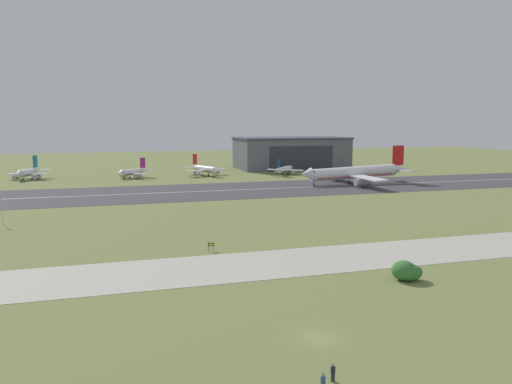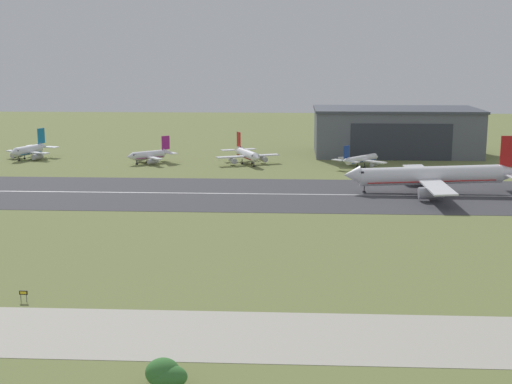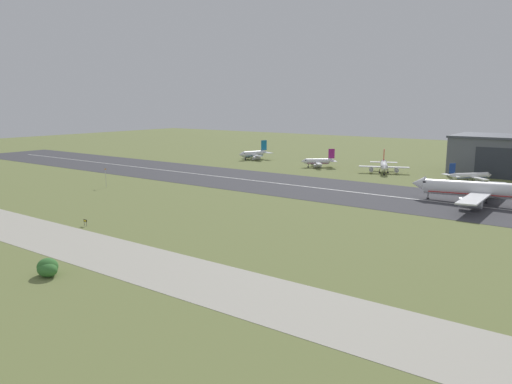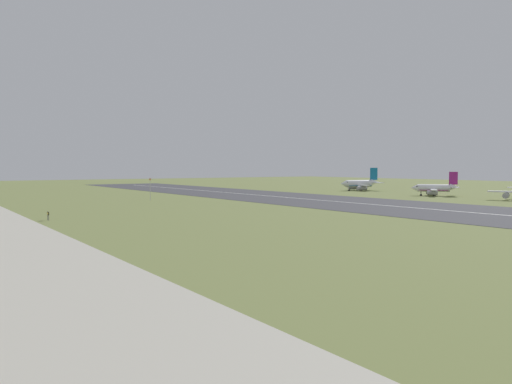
{
  "view_description": "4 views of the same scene",
  "coord_description": "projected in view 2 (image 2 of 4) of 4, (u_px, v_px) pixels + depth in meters",
  "views": [
    {
      "loc": [
        -22.28,
        -49.95,
        24.52
      ],
      "look_at": [
        14.89,
        75.13,
        6.22
      ],
      "focal_mm": 35.0,
      "sensor_mm": 36.0,
      "label": 1
    },
    {
      "loc": [
        35.54,
        -56.61,
        36.11
      ],
      "look_at": [
        27.55,
        93.28,
        6.68
      ],
      "focal_mm": 50.0,
      "sensor_mm": 36.0,
      "label": 2
    },
    {
      "loc": [
        102.48,
        -31.26,
        31.0
      ],
      "look_at": [
        24.82,
        74.7,
        6.92
      ],
      "focal_mm": 35.0,
      "sensor_mm": 36.0,
      "label": 3
    },
    {
      "loc": [
        98.94,
        19.82,
        10.47
      ],
      "look_at": [
        11.38,
        80.29,
        5.09
      ],
      "focal_mm": 35.0,
      "sensor_mm": 36.0,
      "label": 4
    }
  ],
  "objects": [
    {
      "name": "shrub_clump",
      "position": [
        165.0,
        375.0,
        78.09
      ],
      "size": [
        4.75,
        3.87,
        3.11
      ],
      "color": "#387533",
      "rests_on": "ground_plane"
    },
    {
      "name": "airplane_parked_far_east",
      "position": [
        149.0,
        155.0,
        235.99
      ],
      "size": [
        16.85,
        16.72,
        8.7
      ],
      "color": "white",
      "rests_on": "ground_plane"
    },
    {
      "name": "airplane_parked_west",
      "position": [
        29.0,
        151.0,
        245.14
      ],
      "size": [
        17.8,
        19.37,
        10.05
      ],
      "color": "silver",
      "rests_on": "ground_plane"
    },
    {
      "name": "taxiway_road",
      "position": [
        23.0,
        331.0,
        94.01
      ],
      "size": [
        295.71,
        17.05,
        0.05
      ],
      "primitive_type": "cube",
      "color": "#B2AD9E",
      "rests_on": "ground_plane"
    },
    {
      "name": "runway_strip",
      "position": [
        157.0,
        193.0,
        186.4
      ],
      "size": [
        394.28,
        44.42,
        0.06
      ],
      "primitive_type": "cube",
      "color": "#3D3D42",
      "rests_on": "ground_plane"
    },
    {
      "name": "ground_plane",
      "position": [
        91.0,
        261.0,
        125.34
      ],
      "size": [
        634.28,
        634.28,
        0.0
      ],
      "primitive_type": "plane",
      "color": "olive"
    },
    {
      "name": "airplane_parked_centre",
      "position": [
        361.0,
        159.0,
        226.98
      ],
      "size": [
        17.49,
        18.38,
        7.81
      ],
      "color": "white",
      "rests_on": "ground_plane"
    },
    {
      "name": "airplane_parked_east",
      "position": [
        247.0,
        155.0,
        234.27
      ],
      "size": [
        20.52,
        22.03,
        9.72
      ],
      "color": "white",
      "rests_on": "ground_plane"
    },
    {
      "name": "airplane_landing",
      "position": [
        432.0,
        176.0,
        185.49
      ],
      "size": [
        46.64,
        44.82,
        15.12
      ],
      "color": "white",
      "rests_on": "ground_plane"
    },
    {
      "name": "runway_sign",
      "position": [
        23.0,
        294.0,
        104.92
      ],
      "size": [
        1.23,
        0.13,
        1.69
      ],
      "color": "#4C4C51",
      "rests_on": "ground_plane"
    },
    {
      "name": "hangar_building",
      "position": [
        395.0,
        131.0,
        255.76
      ],
      "size": [
        58.19,
        31.23,
        16.61
      ],
      "color": "slate",
      "rests_on": "ground_plane"
    },
    {
      "name": "runway_centreline",
      "position": [
        157.0,
        193.0,
        186.39
      ],
      "size": [
        354.85,
        0.7,
        0.01
      ],
      "primitive_type": "cube",
      "color": "silver",
      "rests_on": "runway_strip"
    }
  ]
}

